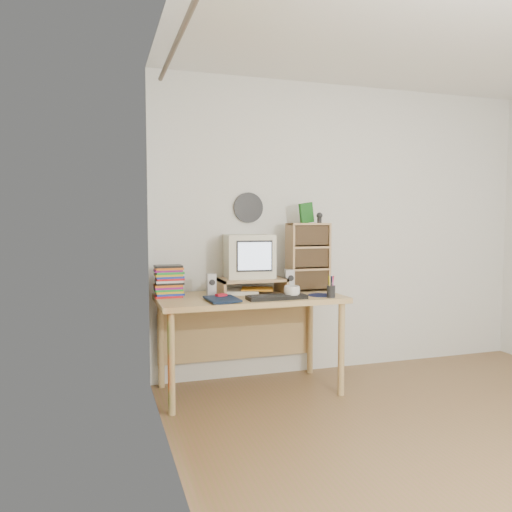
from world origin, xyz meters
TOP-DOWN VIEW (x-y plane):
  - floor at (0.00, 0.00)m, footprint 3.50×3.50m
  - ceiling at (0.00, 0.00)m, footprint 3.50×3.50m
  - back_wall at (0.00, 1.75)m, footprint 3.50×0.00m
  - left_wall at (-1.75, 0.00)m, footprint 0.00×3.50m
  - curtain at (-1.71, 0.48)m, footprint 0.00×2.20m
  - wall_disc at (-0.93, 1.73)m, footprint 0.25×0.02m
  - desk at (-1.03, 1.44)m, footprint 1.40×0.70m
  - monitor_riser at (-0.98, 1.48)m, footprint 0.52×0.30m
  - crt_monitor at (-0.98, 1.53)m, footprint 0.39×0.39m
  - speaker_left at (-1.32, 1.40)m, footprint 0.07×0.07m
  - speaker_right at (-0.68, 1.43)m, footprint 0.08×0.08m
  - keyboard at (-0.89, 1.16)m, footprint 0.44×0.16m
  - dvd_stack at (-1.62, 1.50)m, footprint 0.20×0.14m
  - cd_rack at (-0.49, 1.50)m, footprint 0.33×0.18m
  - mug at (-0.77, 1.15)m, footprint 0.13×0.13m
  - diary at (-1.40, 1.19)m, footprint 0.27×0.21m
  - mousepad at (-0.50, 1.22)m, footprint 0.26×0.26m
  - pen_cup at (-0.47, 1.10)m, footprint 0.07×0.07m
  - papers at (-1.01, 1.49)m, footprint 0.33×0.29m
  - red_box at (-1.27, 1.28)m, footprint 0.09×0.07m
  - game_box at (-0.50, 1.52)m, footprint 0.13×0.06m
  - webcam at (-0.40, 1.48)m, footprint 0.05×0.05m

SIDE VIEW (x-z plane):
  - floor at x=0.00m, z-range 0.00..0.00m
  - desk at x=-1.03m, z-range 0.24..0.99m
  - mousepad at x=-0.50m, z-range 0.75..0.75m
  - keyboard at x=-0.89m, z-range 0.75..0.78m
  - papers at x=-1.01m, z-range 0.75..0.79m
  - red_box at x=-1.27m, z-range 0.75..0.79m
  - diary at x=-1.40m, z-range 0.75..0.80m
  - mug at x=-0.77m, z-range 0.75..0.84m
  - pen_cup at x=-0.47m, z-range 0.75..0.88m
  - speaker_left at x=-1.32m, z-range 0.75..0.93m
  - speaker_right at x=-0.68m, z-range 0.75..0.94m
  - monitor_riser at x=-0.98m, z-range 0.78..0.90m
  - dvd_stack at x=-1.62m, z-range 0.75..1.04m
  - cd_rack at x=-0.49m, z-range 0.75..1.30m
  - crt_monitor at x=-0.98m, z-range 0.87..1.21m
  - curtain at x=-1.71m, z-range 0.05..2.25m
  - back_wall at x=0.00m, z-range -0.50..3.00m
  - left_wall at x=-1.75m, z-range -0.50..3.00m
  - webcam at x=-0.40m, z-range 1.30..1.39m
  - game_box at x=-0.50m, z-range 1.30..1.47m
  - wall_disc at x=-0.93m, z-range 1.30..1.55m
  - ceiling at x=0.00m, z-range 2.50..2.50m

